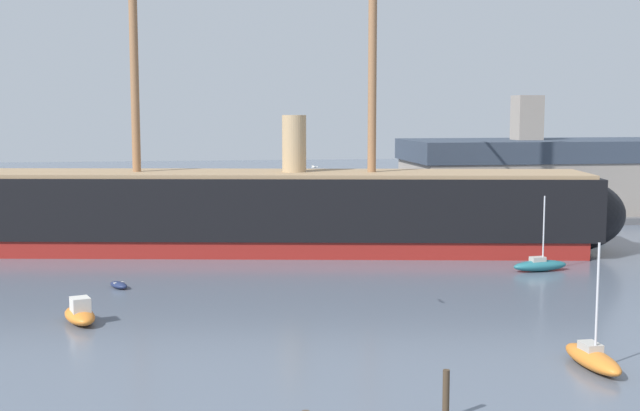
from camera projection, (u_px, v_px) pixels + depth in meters
The scene contains 9 objects.
tall_ship at pixel (254, 210), 80.23m from camera, with size 76.68×20.52×37.09m.
sailboat_foreground_right at pixel (592, 358), 44.04m from camera, with size 1.74×5.22×6.73m.
motorboat_mid_left at pixel (80, 314), 53.32m from camera, with size 2.98×4.44×1.72m.
dinghy_alongside_bow at pixel (119, 285), 63.82m from camera, with size 1.88×2.29×0.50m.
sailboat_alongside_stern at pixel (540, 265), 70.60m from camera, with size 5.04×2.06×6.37m.
sailboat_far_right at pixel (583, 235), 88.03m from camera, with size 4.73×2.18×5.94m.
mooring_piling_left_pair at pixel (446, 394), 36.73m from camera, with size 0.31×0.31×2.22m, color #423323.
dockside_warehouse_right at pixel (588, 178), 107.13m from camera, with size 50.81×18.27×15.35m.
seagull_in_flight at pixel (314, 167), 50.79m from camera, with size 0.41×1.23×0.14m.
Camera 1 is at (-10.31, -27.82, 13.50)m, focal length 47.05 mm.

